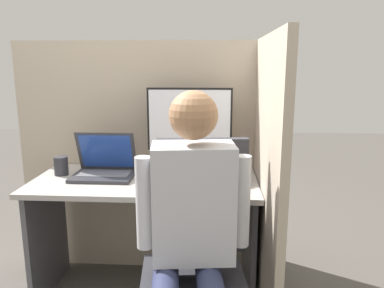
{
  "coord_description": "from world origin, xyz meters",
  "views": [
    {
      "loc": [
        0.41,
        -1.79,
        1.41
      ],
      "look_at": [
        0.29,
        0.15,
        1.0
      ],
      "focal_mm": 35.0,
      "sensor_mm": 36.0,
      "label": 1
    }
  ],
  "objects_px": {
    "laptop": "(104,168)",
    "office_chair": "(197,254)",
    "monitor": "(190,124)",
    "stapler": "(242,179)",
    "carrot_toy": "(150,186)",
    "paper_box": "(190,167)",
    "person": "(191,226)",
    "pen_cup": "(61,166)"
  },
  "relations": [
    {
      "from": "paper_box",
      "to": "carrot_toy",
      "type": "height_order",
      "value": "paper_box"
    },
    {
      "from": "person",
      "to": "pen_cup",
      "type": "distance_m",
      "value": 1.12
    },
    {
      "from": "carrot_toy",
      "to": "office_chair",
      "type": "distance_m",
      "value": 0.49
    },
    {
      "from": "monitor",
      "to": "person",
      "type": "xyz_separation_m",
      "value": [
        0.06,
        -0.84,
        -0.29
      ]
    },
    {
      "from": "monitor",
      "to": "pen_cup",
      "type": "bearing_deg",
      "value": -172.57
    },
    {
      "from": "stapler",
      "to": "person",
      "type": "height_order",
      "value": "person"
    },
    {
      "from": "office_chair",
      "to": "person",
      "type": "height_order",
      "value": "person"
    },
    {
      "from": "stapler",
      "to": "carrot_toy",
      "type": "height_order",
      "value": "stapler"
    },
    {
      "from": "stapler",
      "to": "carrot_toy",
      "type": "relative_size",
      "value": 1.32
    },
    {
      "from": "stapler",
      "to": "carrot_toy",
      "type": "bearing_deg",
      "value": -165.2
    },
    {
      "from": "carrot_toy",
      "to": "office_chair",
      "type": "relative_size",
      "value": 0.11
    },
    {
      "from": "paper_box",
      "to": "pen_cup",
      "type": "bearing_deg",
      "value": -172.77
    },
    {
      "from": "monitor",
      "to": "carrot_toy",
      "type": "bearing_deg",
      "value": -120.1
    },
    {
      "from": "monitor",
      "to": "stapler",
      "type": "distance_m",
      "value": 0.47
    },
    {
      "from": "paper_box",
      "to": "laptop",
      "type": "distance_m",
      "value": 0.52
    },
    {
      "from": "paper_box",
      "to": "office_chair",
      "type": "relative_size",
      "value": 0.33
    },
    {
      "from": "stapler",
      "to": "person",
      "type": "bearing_deg",
      "value": -111.42
    },
    {
      "from": "laptop",
      "to": "pen_cup",
      "type": "height_order",
      "value": "laptop"
    },
    {
      "from": "paper_box",
      "to": "monitor",
      "type": "height_order",
      "value": "monitor"
    },
    {
      "from": "monitor",
      "to": "office_chair",
      "type": "distance_m",
      "value": 0.84
    },
    {
      "from": "office_chair",
      "to": "pen_cup",
      "type": "distance_m",
      "value": 1.06
    },
    {
      "from": "monitor",
      "to": "person",
      "type": "relative_size",
      "value": 0.39
    },
    {
      "from": "stapler",
      "to": "person",
      "type": "xyz_separation_m",
      "value": [
        -0.25,
        -0.64,
        -0.0
      ]
    },
    {
      "from": "pen_cup",
      "to": "stapler",
      "type": "bearing_deg",
      "value": -5.03
    },
    {
      "from": "monitor",
      "to": "carrot_toy",
      "type": "distance_m",
      "value": 0.48
    },
    {
      "from": "carrot_toy",
      "to": "person",
      "type": "xyz_separation_m",
      "value": [
        0.25,
        -0.51,
        0.0
      ]
    },
    {
      "from": "laptop",
      "to": "person",
      "type": "distance_m",
      "value": 0.92
    },
    {
      "from": "stapler",
      "to": "carrot_toy",
      "type": "distance_m",
      "value": 0.52
    },
    {
      "from": "monitor",
      "to": "person",
      "type": "distance_m",
      "value": 0.89
    },
    {
      "from": "office_chair",
      "to": "stapler",
      "type": "bearing_deg",
      "value": 63.78
    },
    {
      "from": "carrot_toy",
      "to": "person",
      "type": "relative_size",
      "value": 0.09
    },
    {
      "from": "paper_box",
      "to": "carrot_toy",
      "type": "xyz_separation_m",
      "value": [
        -0.19,
        -0.33,
        -0.01
      ]
    },
    {
      "from": "laptop",
      "to": "stapler",
      "type": "relative_size",
      "value": 2.26
    },
    {
      "from": "office_chair",
      "to": "paper_box",
      "type": "bearing_deg",
      "value": 96.89
    },
    {
      "from": "paper_box",
      "to": "office_chair",
      "type": "xyz_separation_m",
      "value": [
        0.08,
        -0.67,
        -0.23
      ]
    },
    {
      "from": "paper_box",
      "to": "office_chair",
      "type": "height_order",
      "value": "office_chair"
    },
    {
      "from": "pen_cup",
      "to": "carrot_toy",
      "type": "bearing_deg",
      "value": -21.33
    },
    {
      "from": "laptop",
      "to": "office_chair",
      "type": "xyz_separation_m",
      "value": [
        0.59,
        -0.55,
        -0.25
      ]
    },
    {
      "from": "monitor",
      "to": "laptop",
      "type": "height_order",
      "value": "monitor"
    },
    {
      "from": "laptop",
      "to": "carrot_toy",
      "type": "xyz_separation_m",
      "value": [
        0.32,
        -0.22,
        -0.03
      ]
    },
    {
      "from": "monitor",
      "to": "office_chair",
      "type": "relative_size",
      "value": 0.49
    },
    {
      "from": "paper_box",
      "to": "pen_cup",
      "type": "xyz_separation_m",
      "value": [
        -0.78,
        -0.1,
        0.02
      ]
    }
  ]
}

